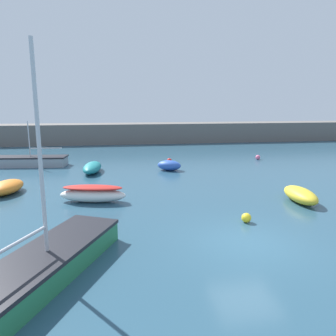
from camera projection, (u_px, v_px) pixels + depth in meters
ground_plane at (247, 245)px, 12.32m from camera, size 120.00×120.00×0.20m
harbor_breakwater at (153, 133)px, 42.90m from camera, size 67.70×3.91×2.50m
sailboat_twin_hulled at (31, 161)px, 26.91m from camera, size 5.94×2.28×3.70m
rowboat_with_red_cover at (93, 194)px, 17.22m from camera, size 3.67×1.82×0.89m
rowboat_white_midwater at (92, 167)px, 24.50m from camera, size 1.58×3.56×0.76m
rowboat_blue_near at (7, 187)px, 18.85m from camera, size 1.98×2.97×0.74m
fishing_dinghy_green at (169, 165)px, 25.27m from camera, size 2.18×1.90×0.78m
open_tender_yellow at (300, 195)px, 17.20m from camera, size 1.28×2.86×0.77m
sailboat_tall_mast at (48, 261)px, 9.92m from camera, size 4.28×6.33×6.89m
mooring_buoy_yellow at (246, 218)px, 14.29m from camera, size 0.43×0.43×0.43m
mooring_buoy_pink at (258, 157)px, 30.06m from camera, size 0.43×0.43×0.43m
mooring_buoy_red at (169, 161)px, 28.19m from camera, size 0.45×0.45×0.45m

